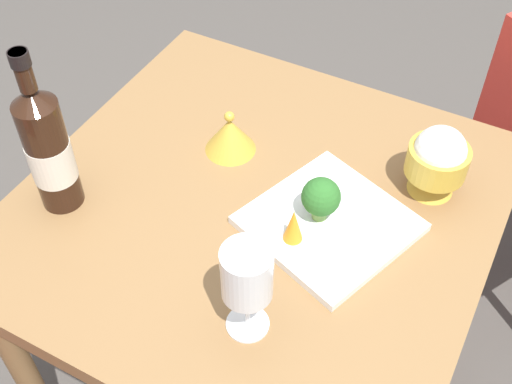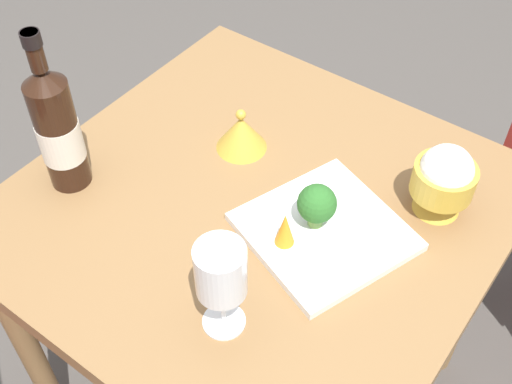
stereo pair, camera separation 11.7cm
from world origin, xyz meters
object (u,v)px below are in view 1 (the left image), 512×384
at_px(wine_glass, 247,276).
at_px(rice_bowl, 438,160).
at_px(broccoli_floret, 321,198).
at_px(wine_bottle, 48,149).
at_px(serving_plate, 329,224).
at_px(rice_bowl_lid, 230,134).
at_px(carrot_garnish_left, 293,225).

xyz_separation_m(wine_glass, rice_bowl, (0.41, -0.16, -0.05)).
height_order(rice_bowl, broccoli_floret, rice_bowl).
relative_size(wine_bottle, rice_bowl, 2.27).
xyz_separation_m(wine_bottle, serving_plate, (0.17, -0.45, -0.12)).
bearing_deg(wine_bottle, broccoli_floret, -68.99).
bearing_deg(broccoli_floret, serving_plate, -88.66).
relative_size(rice_bowl_lid, broccoli_floret, 1.17).
relative_size(broccoli_floret, carrot_garnish_left, 1.25).
xyz_separation_m(rice_bowl, carrot_garnish_left, (-0.24, 0.17, -0.02)).
bearing_deg(rice_bowl, rice_bowl_lid, 101.84).
relative_size(wine_bottle, rice_bowl_lid, 3.22).
height_order(wine_glass, carrot_garnish_left, wine_glass).
xyz_separation_m(wine_glass, serving_plate, (0.24, -0.03, -0.12)).
bearing_deg(wine_bottle, rice_bowl, -59.80).
distance_m(wine_bottle, serving_plate, 0.50).
bearing_deg(rice_bowl, wine_bottle, 120.20).
distance_m(wine_glass, broccoli_floret, 0.25).
distance_m(rice_bowl, broccoli_floret, 0.23).
bearing_deg(wine_bottle, rice_bowl_lid, -38.07).
distance_m(wine_bottle, wine_glass, 0.43).
distance_m(wine_bottle, carrot_garnish_left, 0.43).
height_order(wine_glass, rice_bowl, wine_glass).
height_order(rice_bowl, serving_plate, rice_bowl).
bearing_deg(broccoli_floret, wine_bottle, 111.01).
bearing_deg(rice_bowl, carrot_garnish_left, 144.56).
height_order(rice_bowl, rice_bowl_lid, rice_bowl).
xyz_separation_m(rice_bowl, broccoli_floret, (-0.17, 0.15, -0.01)).
bearing_deg(serving_plate, rice_bowl, -36.81).
relative_size(serving_plate, broccoli_floret, 3.73).
bearing_deg(carrot_garnish_left, rice_bowl_lid, 53.25).
bearing_deg(wine_glass, rice_bowl, -21.18).
distance_m(wine_glass, rice_bowl_lid, 0.41).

